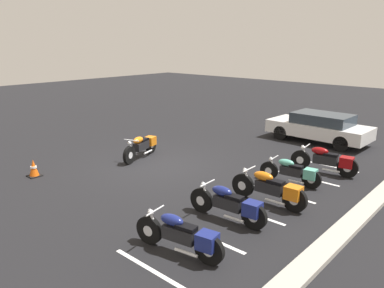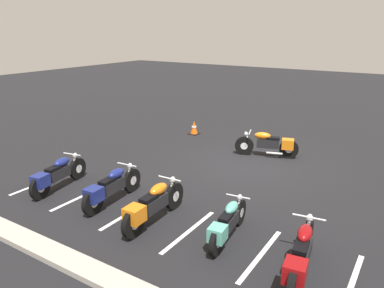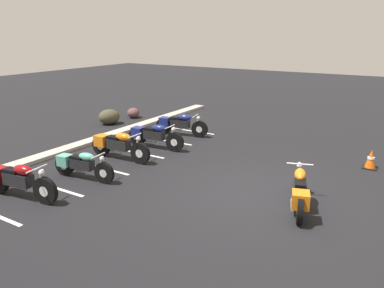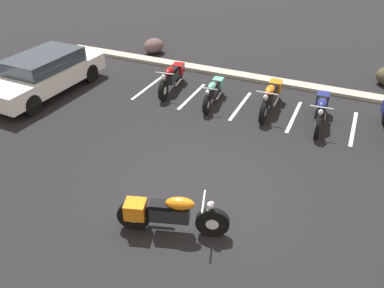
{
  "view_description": "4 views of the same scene",
  "coord_description": "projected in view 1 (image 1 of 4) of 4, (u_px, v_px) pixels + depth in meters",
  "views": [
    {
      "loc": [
        8.68,
        9.5,
        4.28
      ],
      "look_at": [
        -0.4,
        1.32,
        0.93
      ],
      "focal_mm": 35.0,
      "sensor_mm": 36.0,
      "label": 1
    },
    {
      "loc": [
        -4.61,
        10.81,
        4.32
      ],
      "look_at": [
        1.0,
        2.01,
        1.07
      ],
      "focal_mm": 35.0,
      "sensor_mm": 36.0,
      "label": 2
    },
    {
      "loc": [
        -8.08,
        -3.06,
        3.86
      ],
      "look_at": [
        0.77,
        2.35,
        0.76
      ],
      "focal_mm": 35.0,
      "sensor_mm": 36.0,
      "label": 3
    },
    {
      "loc": [
        2.39,
        -5.68,
        5.46
      ],
      "look_at": [
        -0.61,
        0.92,
        0.76
      ],
      "focal_mm": 35.0,
      "sensor_mm": 36.0,
      "label": 4
    }
  ],
  "objects": [
    {
      "name": "parked_bike_2",
      "position": [
        272.0,
        189.0,
        10.05
      ],
      "size": [
        0.63,
        2.25,
        0.89
      ],
      "rotation": [
        0.0,
        0.0,
        -1.54
      ],
      "color": "black",
      "rests_on": "ground"
    },
    {
      "name": "traffic_cone",
      "position": [
        34.0,
        168.0,
        12.26
      ],
      "size": [
        0.4,
        0.4,
        0.57
      ],
      "color": "black",
      "rests_on": "ground"
    },
    {
      "name": "stall_line_3",
      "position": [
        249.0,
        212.0,
        9.7
      ],
      "size": [
        0.1,
        2.1,
        0.0
      ],
      "primitive_type": "cube",
      "color": "white",
      "rests_on": "ground"
    },
    {
      "name": "stall_line_5",
      "position": [
        151.0,
        270.0,
        7.26
      ],
      "size": [
        0.1,
        2.1,
        0.0
      ],
      "primitive_type": "cube",
      "color": "white",
      "rests_on": "ground"
    },
    {
      "name": "motorcycle_orange_featured",
      "position": [
        142.0,
        146.0,
        14.23
      ],
      "size": [
        2.12,
        0.92,
        0.86
      ],
      "rotation": [
        0.0,
        0.0,
        0.31
      ],
      "color": "black",
      "rests_on": "ground"
    },
    {
      "name": "stall_line_0",
      "position": [
        329.0,
        166.0,
        13.35
      ],
      "size": [
        0.1,
        2.1,
        0.0
      ],
      "primitive_type": "cube",
      "color": "white",
      "rests_on": "ground"
    },
    {
      "name": "stall_line_4",
      "position": [
        207.0,
        237.0,
        8.48
      ],
      "size": [
        0.1,
        2.1,
        0.0
      ],
      "primitive_type": "cube",
      "color": "white",
      "rests_on": "ground"
    },
    {
      "name": "parked_bike_1",
      "position": [
        293.0,
        172.0,
        11.52
      ],
      "size": [
        0.58,
        1.96,
        0.77
      ],
      "rotation": [
        0.0,
        0.0,
        -1.46
      ],
      "color": "black",
      "rests_on": "ground"
    },
    {
      "name": "stall_line_2",
      "position": [
        281.0,
        193.0,
        10.92
      ],
      "size": [
        0.1,
        2.1,
        0.0
      ],
      "primitive_type": "cube",
      "color": "white",
      "rests_on": "ground"
    },
    {
      "name": "parked_bike_4",
      "position": [
        182.0,
        235.0,
        7.66
      ],
      "size": [
        0.72,
        2.13,
        0.84
      ],
      "rotation": [
        0.0,
        0.0,
        -1.4
      ],
      "color": "black",
      "rests_on": "ground"
    },
    {
      "name": "stall_line_1",
      "position": [
        307.0,
        178.0,
        12.13
      ],
      "size": [
        0.1,
        2.1,
        0.0
      ],
      "primitive_type": "cube",
      "color": "white",
      "rests_on": "ground"
    },
    {
      "name": "parked_bike_3",
      "position": [
        231.0,
        204.0,
        9.11
      ],
      "size": [
        0.61,
        2.18,
        0.86
      ],
      "rotation": [
        0.0,
        0.0,
        -1.5
      ],
      "color": "black",
      "rests_on": "ground"
    },
    {
      "name": "concrete_curb",
      "position": [
        352.0,
        223.0,
        9.03
      ],
      "size": [
        18.0,
        0.5,
        0.12
      ],
      "primitive_type": "cube",
      "color": "#A8A399",
      "rests_on": "ground"
    },
    {
      "name": "car_white",
      "position": [
        319.0,
        127.0,
        16.38
      ],
      "size": [
        1.92,
        4.35,
        1.29
      ],
      "rotation": [
        0.0,
        0.0,
        -1.6
      ],
      "color": "black",
      "rests_on": "ground"
    },
    {
      "name": "parked_bike_0",
      "position": [
        327.0,
        160.0,
        12.45
      ],
      "size": [
        0.69,
        2.21,
        0.87
      ],
      "rotation": [
        0.0,
        0.0,
        -1.44
      ],
      "color": "black",
      "rests_on": "ground"
    },
    {
      "name": "ground",
      "position": [
        157.0,
        165.0,
        13.49
      ],
      "size": [
        60.0,
        60.0,
        0.0
      ],
      "primitive_type": "plane",
      "color": "black"
    }
  ]
}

